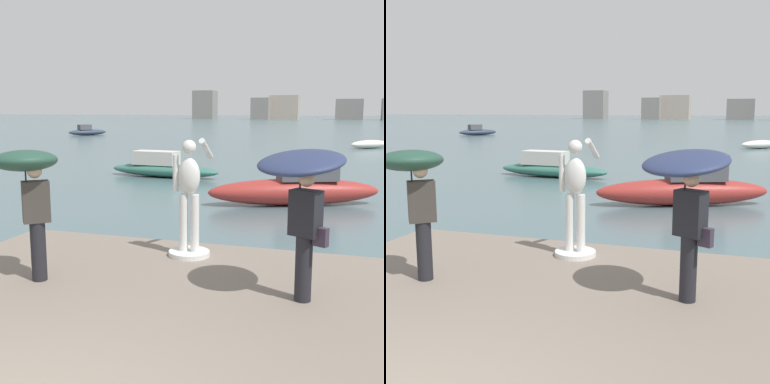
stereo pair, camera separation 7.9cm
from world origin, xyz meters
The scene contains 10 objects.
ground_plane centered at (0.00, 40.00, 0.00)m, with size 400.00×400.00×0.00m, color #4C666B.
pier centered at (0.00, 1.61, 0.20)m, with size 7.60×9.22×0.40m, color slate.
statue_white_figure centered at (-0.12, 5.39, 1.31)m, with size 0.71×0.92×2.03m.
onlooker_left centered at (-1.92, 3.49, 1.92)m, with size 1.30×1.30×1.95m.
onlooker_right centered at (1.88, 3.95, 1.97)m, with size 1.52×1.53×2.03m.
boat_mid centered at (-5.28, 17.48, 0.41)m, with size 5.10×1.62×1.11m.
boat_far centered at (0.95, 12.73, 0.55)m, with size 5.33×2.98×1.56m.
boat_leftward centered at (-25.95, 47.55, 0.43)m, with size 3.84×4.24×1.20m.
boat_rightward centered at (3.84, 37.12, 0.31)m, with size 3.30×3.16×0.62m.
distant_skyline centered at (0.03, 145.08, 3.83)m, with size 88.29×11.15×12.11m.
Camera 1 is at (2.45, -2.50, 2.89)m, focal length 46.44 mm.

